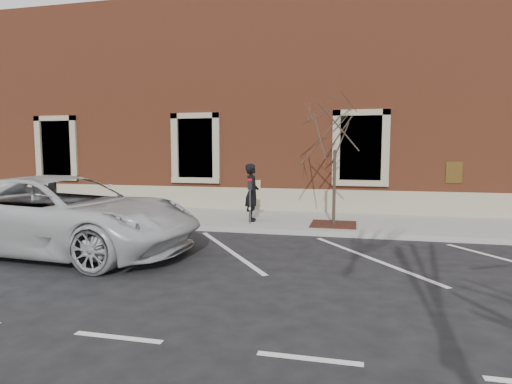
% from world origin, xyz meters
% --- Properties ---
extents(ground, '(120.00, 120.00, 0.00)m').
position_xyz_m(ground, '(0.00, 0.00, 0.00)').
color(ground, '#28282B').
rests_on(ground, ground).
extents(sidewalk_near, '(40.00, 3.50, 0.15)m').
position_xyz_m(sidewalk_near, '(0.00, 1.75, 0.07)').
color(sidewalk_near, '#999890').
rests_on(sidewalk_near, ground).
extents(curb_near, '(40.00, 0.12, 0.15)m').
position_xyz_m(curb_near, '(0.00, -0.05, 0.07)').
color(curb_near, '#9E9E99').
rests_on(curb_near, ground).
extents(parking_stripes, '(28.00, 4.40, 0.01)m').
position_xyz_m(parking_stripes, '(0.00, -2.20, 0.00)').
color(parking_stripes, silver).
rests_on(parking_stripes, ground).
extents(building_civic, '(40.00, 8.62, 8.00)m').
position_xyz_m(building_civic, '(0.00, 7.74, 4.00)').
color(building_civic, brown).
rests_on(building_civic, ground).
extents(man, '(0.56, 0.72, 1.77)m').
position_xyz_m(man, '(-0.24, 1.07, 1.03)').
color(man, black).
rests_on(man, sidewalk_near).
extents(parking_meter, '(0.12, 0.09, 1.35)m').
position_xyz_m(parking_meter, '(-0.17, 0.56, 1.08)').
color(parking_meter, '#595B60').
rests_on(parking_meter, sidewalk_near).
extents(tree_grate, '(1.30, 1.30, 0.03)m').
position_xyz_m(tree_grate, '(2.26, 0.94, 0.17)').
color(tree_grate, '#441E15').
rests_on(tree_grate, sidewalk_near).
extents(sapling, '(2.39, 2.39, 3.98)m').
position_xyz_m(sapling, '(2.26, 0.94, 2.94)').
color(sapling, '#3E3225').
rests_on(sapling, sidewalk_near).
extents(white_truck, '(6.47, 3.24, 1.76)m').
position_xyz_m(white_truck, '(-3.62, -3.28, 0.88)').
color(white_truck, '#BBBDC0').
rests_on(white_truck, ground).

